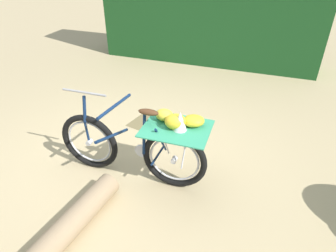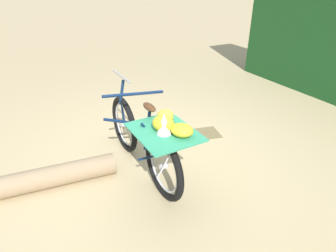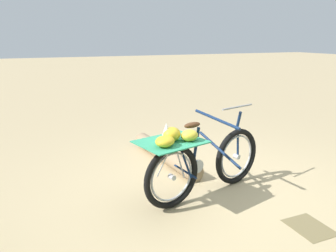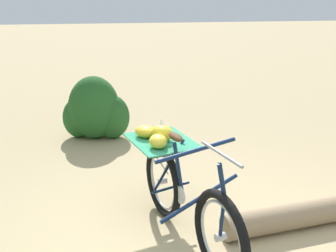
{
  "view_description": "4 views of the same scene",
  "coord_description": "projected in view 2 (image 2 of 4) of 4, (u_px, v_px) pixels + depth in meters",
  "views": [
    {
      "loc": [
        -2.24,
        -2.01,
        2.38
      ],
      "look_at": [
        -0.19,
        -0.7,
        0.84
      ],
      "focal_mm": 31.44,
      "sensor_mm": 36.0,
      "label": 1
    },
    {
      "loc": [
        -0.67,
        -2.99,
        2.07
      ],
      "look_at": [
        -0.02,
        -0.62,
        0.76
      ],
      "focal_mm": 30.5,
      "sensor_mm": 36.0,
      "label": 2
    },
    {
      "loc": [
        2.9,
        -2.03,
        1.84
      ],
      "look_at": [
        -0.07,
        -0.78,
        0.96
      ],
      "focal_mm": 34.58,
      "sensor_mm": 36.0,
      "label": 3
    },
    {
      "loc": [
        0.52,
        2.78,
        2.08
      ],
      "look_at": [
        -0.14,
        -0.7,
        0.93
      ],
      "focal_mm": 43.03,
      "sensor_mm": 36.0,
      "label": 4
    }
  ],
  "objects": [
    {
      "name": "ground_plane",
      "position": [
        157.0,
        156.0,
        3.68
      ],
      "size": [
        60.0,
        60.0,
        0.0
      ],
      "primitive_type": "plane",
      "color": "tan"
    },
    {
      "name": "leaf_litter_patch",
      "position": [
        204.0,
        133.0,
        4.2
      ],
      "size": [
        0.44,
        0.36,
        0.01
      ],
      "primitive_type": "cube",
      "color": "olive",
      "rests_on": "ground_plane"
    },
    {
      "name": "bicycle",
      "position": [
        146.0,
        138.0,
        3.12
      ],
      "size": [
        0.87,
        1.8,
        1.03
      ],
      "rotation": [
        0.0,
        0.0,
        1.82
      ],
      "color": "black",
      "rests_on": "ground_plane"
    },
    {
      "name": "fallen_log",
      "position": [
        36.0,
        180.0,
        3.06
      ],
      "size": [
        1.71,
        0.43,
        0.24
      ],
      "primitive_type": "cylinder",
      "rotation": [
        0.0,
        1.57,
        0.11
      ],
      "color": "#937A5B",
      "rests_on": "ground_plane"
    }
  ]
}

